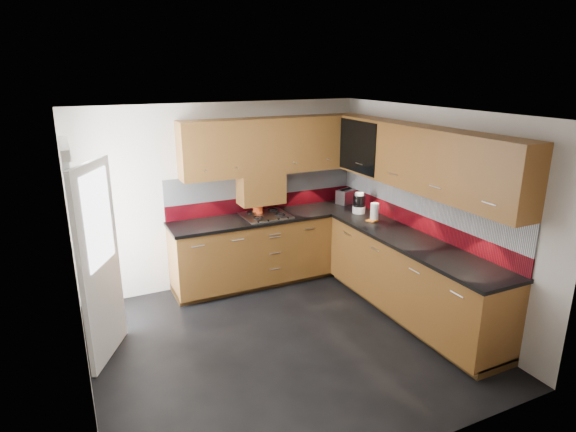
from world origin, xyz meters
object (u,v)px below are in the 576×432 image
gas_hob (266,215)px  toaster (346,196)px  food_processor (359,204)px  utensil_pot (258,207)px

gas_hob → toaster: bearing=4.5°
gas_hob → toaster: toaster is taller
gas_hob → food_processor: bearing=-18.1°
utensil_pot → food_processor: size_ratio=1.65×
food_processor → toaster: bearing=77.3°
gas_hob → food_processor: (1.19, -0.39, 0.11)m
toaster → utensil_pot: bearing=178.5°
utensil_pot → food_processor: (1.25, -0.53, 0.03)m
utensil_pot → food_processor: bearing=-22.8°
utensil_pot → food_processor: 1.36m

